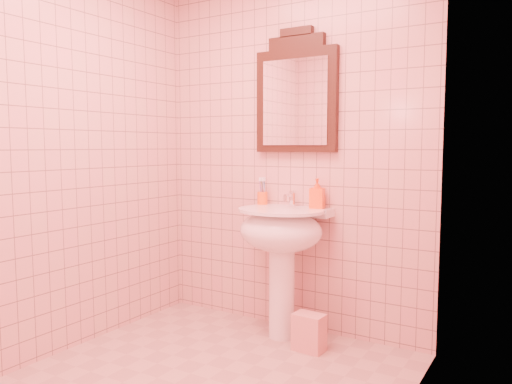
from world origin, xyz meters
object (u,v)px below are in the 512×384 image
Objects in this scene: mirror at (296,95)px; soap_dispenser at (317,193)px; towel at (309,332)px; toothbrush_cup at (262,198)px; pedestal_sink at (281,239)px.

mirror is 0.68m from soap_dispenser.
soap_dispenser reaches higher than towel.
towel is at bearing -27.27° from toothbrush_cup.
toothbrush_cup is 0.83× the size of soap_dispenser.
toothbrush_cup is 0.71× the size of towel.
soap_dispenser reaches higher than toothbrush_cup.
mirror is 0.74m from toothbrush_cup.
mirror reaches higher than toothbrush_cup.
towel is (0.48, -0.25, -0.80)m from toothbrush_cup.
pedestal_sink is at bearing 158.26° from towel.
towel is (0.07, -0.25, -0.85)m from soap_dispenser.
soap_dispenser is 0.88m from towel.
pedestal_sink is at bearing -151.88° from soap_dispenser.
mirror is at bearing 129.93° from towel.
mirror reaches higher than pedestal_sink.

